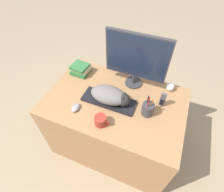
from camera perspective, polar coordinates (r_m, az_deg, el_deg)
name	(u,v)px	position (r m, az deg, el deg)	size (l,w,h in m)	color
ground_plane	(100,173)	(1.98, -3.84, -23.73)	(12.00, 12.00, 0.00)	#998466
desk	(115,124)	(1.79, 0.85, -9.09)	(1.18, 0.77, 0.74)	#9E7047
keyboard	(109,101)	(1.47, -1.07, -1.51)	(0.45, 0.16, 0.02)	black
cat	(111,96)	(1.41, -0.36, 0.16)	(0.34, 0.18, 0.13)	#66605B
monitor	(136,58)	(1.46, 7.98, 12.11)	(0.53, 0.16, 0.50)	#333338
computer_mouse	(76,108)	(1.45, -11.78, -3.75)	(0.06, 0.09, 0.03)	gray
coffee_mug	(101,121)	(1.32, -3.66, -8.02)	(0.12, 0.09, 0.08)	#9E2D23
pen_cup	(148,109)	(1.39, 11.57, -4.16)	(0.09, 0.09, 0.21)	#38383D
baseball	(170,87)	(1.63, 18.42, 2.87)	(0.07, 0.07, 0.07)	silver
phone	(163,100)	(1.46, 16.22, -1.20)	(0.04, 0.02, 0.14)	#4C4C51
book_stack	(80,69)	(1.75, -10.25, 8.71)	(0.20, 0.17, 0.09)	#2D6B38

